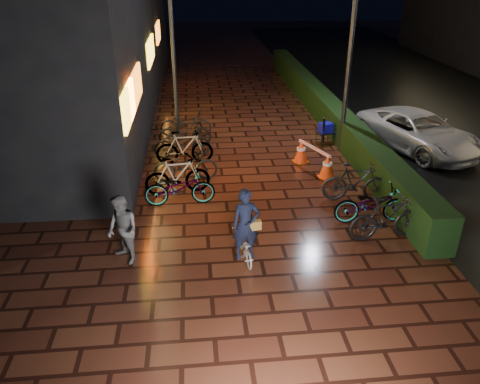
{
  "coord_description": "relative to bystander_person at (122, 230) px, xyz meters",
  "views": [
    {
      "loc": [
        -1.83,
        -9.91,
        5.83
      ],
      "look_at": [
        -0.9,
        -0.54,
        1.1
      ],
      "focal_mm": 35.0,
      "sensor_mm": 36.0,
      "label": 1
    }
  ],
  "objects": [
    {
      "name": "traffic_barrier",
      "position": [
        5.15,
        4.38,
        -0.41
      ],
      "size": [
        1.02,
        1.76,
        0.73
      ],
      "color": "#EB3C0C",
      "rests_on": "ground"
    },
    {
      "name": "bystander_person",
      "position": [
        0.0,
        0.0,
        0.0
      ],
      "size": [
        0.91,
        0.95,
        1.54
      ],
      "primitive_type": "imported",
      "rotation": [
        0.0,
        0.0,
        -0.92
      ],
      "color": "#5A5A5D",
      "rests_on": "ground"
    },
    {
      "name": "lamp_post_hedge",
      "position": [
        6.43,
        5.81,
        2.25
      ],
      "size": [
        0.51,
        0.27,
        5.48
      ],
      "color": "black",
      "rests_on": "ground"
    },
    {
      "name": "cyclist",
      "position": [
        2.55,
        -0.21,
        -0.14
      ],
      "size": [
        0.64,
        1.22,
        1.69
      ],
      "color": "silver",
      "rests_on": "ground"
    },
    {
      "name": "hedge",
      "position": [
        6.74,
        9.39,
        -0.27
      ],
      "size": [
        0.7,
        20.0,
        1.0
      ],
      "primitive_type": "cube",
      "color": "black",
      "rests_on": "ground"
    },
    {
      "name": "cart_assembly",
      "position": [
        6.05,
        6.47,
        -0.21
      ],
      "size": [
        0.67,
        0.7,
        1.09
      ],
      "color": "black",
      "rests_on": "ground"
    },
    {
      "name": "ground",
      "position": [
        3.44,
        1.39,
        -0.77
      ],
      "size": [
        80.0,
        80.0,
        0.0
      ],
      "primitive_type": "plane",
      "color": "#381911",
      "rests_on": "ground"
    },
    {
      "name": "lamp_post_sf",
      "position": [
        0.95,
        8.28,
        2.07
      ],
      "size": [
        0.49,
        0.14,
        5.16
      ],
      "color": "black",
      "rests_on": "ground"
    },
    {
      "name": "van",
      "position": [
        9.0,
        5.67,
        -0.14
      ],
      "size": [
        3.52,
        4.95,
        1.25
      ],
      "primitive_type": "imported",
      "rotation": [
        0.0,
        0.0,
        0.36
      ],
      "color": "silver",
      "rests_on": "ground"
    },
    {
      "name": "parked_bikes_storefront",
      "position": [
        1.19,
        5.01,
        -0.26
      ],
      "size": [
        2.07,
        6.02,
        1.07
      ],
      "color": "black",
      "rests_on": "ground"
    },
    {
      "name": "parked_bikes_hedge",
      "position": [
        5.79,
        1.21,
        -0.25
      ],
      "size": [
        1.93,
        2.62,
        1.07
      ],
      "color": "black",
      "rests_on": "ground"
    }
  ]
}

